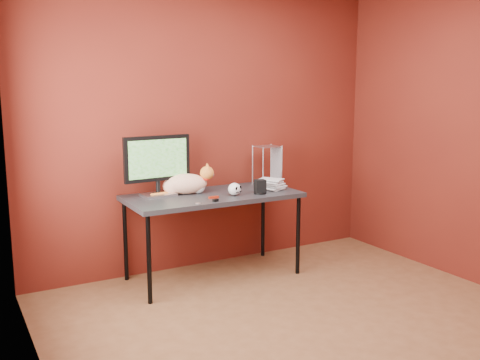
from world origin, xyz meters
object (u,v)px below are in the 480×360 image
skull_mug (235,189)px  speaker (260,187)px  desk (213,200)px  monitor (157,163)px  book_stack (266,132)px  cat (186,183)px

skull_mug → speaker: speaker is taller
desk → speaker: 0.43m
monitor → desk: bearing=-23.6°
skull_mug → speaker: size_ratio=0.95×
speaker → monitor: bearing=166.9°
monitor → book_stack: size_ratio=0.57×
monitor → book_stack: bearing=-18.0°
cat → book_stack: size_ratio=0.53×
skull_mug → speaker: bearing=-27.6°
skull_mug → book_stack: book_stack is taller
skull_mug → book_stack: (0.37, 0.08, 0.47)m
cat → desk: bearing=-14.7°
monitor → cat: (0.25, -0.03, -0.20)m
desk → skull_mug: (0.14, -0.15, 0.11)m
book_stack → monitor: bearing=166.9°
monitor → speaker: monitor is taller
book_stack → cat: bearing=164.4°
monitor → book_stack: (0.94, -0.22, 0.24)m
desk → skull_mug: size_ratio=12.76×
cat → skull_mug: 0.43m
cat → speaker: (0.56, -0.32, -0.03)m
desk → cat: size_ratio=2.69×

